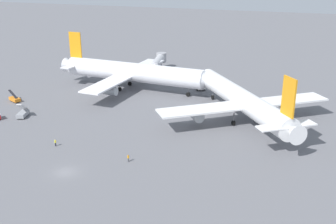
% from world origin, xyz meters
% --- Properties ---
extents(ground_plane, '(600.00, 600.00, 0.00)m').
position_xyz_m(ground_plane, '(0.00, 0.00, 0.00)').
color(ground_plane, slate).
extents(airliner_at_gate_left, '(51.73, 44.75, 16.96)m').
position_xyz_m(airliner_at_gate_left, '(-10.61, 54.75, 5.59)').
color(airliner_at_gate_left, silver).
rests_on(airliner_at_gate_left, ground).
extents(airliner_being_pushed, '(39.37, 42.17, 16.39)m').
position_xyz_m(airliner_being_pushed, '(26.83, 39.12, 5.49)').
color(airliner_being_pushed, white).
rests_on(airliner_being_pushed, ground).
extents(pushback_tug, '(6.24, 7.87, 2.92)m').
position_xyz_m(pushback_tug, '(9.01, 62.58, 1.23)').
color(pushback_tug, white).
rests_on(pushback_tug, ground).
extents(gse_stair_truck_yellow, '(3.27, 4.94, 4.06)m').
position_xyz_m(gse_stair_truck_yellow, '(-27.41, 22.27, 1.03)').
color(gse_stair_truck_yellow, gray).
rests_on(gse_stair_truck_yellow, ground).
extents(gse_belt_loader_portside, '(4.99, 3.29, 3.02)m').
position_xyz_m(gse_belt_loader_portside, '(-37.89, 31.88, 0.83)').
color(gse_belt_loader_portside, orange).
rests_on(gse_belt_loader_portside, ground).
extents(ground_crew_wing_walker_right, '(0.42, 0.41, 1.60)m').
position_xyz_m(ground_crew_wing_walker_right, '(-8.69, 9.54, 0.83)').
color(ground_crew_wing_walker_right, black).
rests_on(ground_crew_wing_walker_right, ground).
extents(ground_crew_marshaller_foreground, '(0.36, 0.36, 1.57)m').
position_xyz_m(ground_crew_marshaller_foreground, '(9.57, 8.15, 0.81)').
color(ground_crew_marshaller_foreground, '#4C4C51').
rests_on(ground_crew_marshaller_foreground, ground).
extents(jet_bridge, '(6.48, 17.30, 5.93)m').
position_xyz_m(jet_bridge, '(-10.93, 78.72, 4.15)').
color(jet_bridge, '#B7B7BC').
rests_on(jet_bridge, ground).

